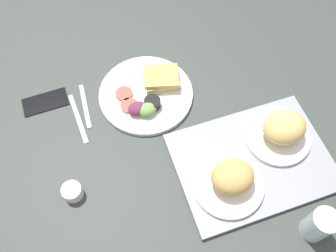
{
  "coord_description": "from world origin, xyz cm",
  "views": [
    {
      "loc": [
        17.76,
        53.96,
        99.43
      ],
      "look_at": [
        2.0,
        3.0,
        4.0
      ],
      "focal_mm": 38.71,
      "sensor_mm": 36.0,
      "label": 1
    }
  ],
  "objects_px": {
    "fork": "(85,105)",
    "knife": "(78,118)",
    "plate_with_salad": "(148,93)",
    "bread_plate_near": "(282,130)",
    "cell_phone": "(45,102)",
    "drinking_glass": "(319,225)",
    "bread_plate_far": "(231,180)",
    "serving_tray": "(252,161)",
    "espresso_cup": "(73,192)"
  },
  "relations": [
    {
      "from": "plate_with_salad",
      "to": "cell_phone",
      "type": "relative_size",
      "value": 2.13
    },
    {
      "from": "bread_plate_near",
      "to": "bread_plate_far",
      "type": "bearing_deg",
      "value": 25.92
    },
    {
      "from": "bread_plate_near",
      "to": "bread_plate_far",
      "type": "height_order",
      "value": "bread_plate_near"
    },
    {
      "from": "plate_with_salad",
      "to": "cell_phone",
      "type": "bearing_deg",
      "value": -13.05
    },
    {
      "from": "bread_plate_near",
      "to": "bread_plate_far",
      "type": "relative_size",
      "value": 0.99
    },
    {
      "from": "serving_tray",
      "to": "bread_plate_near",
      "type": "distance_m",
      "value": 0.13
    },
    {
      "from": "espresso_cup",
      "to": "bread_plate_near",
      "type": "bearing_deg",
      "value": 179.09
    },
    {
      "from": "espresso_cup",
      "to": "fork",
      "type": "xyz_separation_m",
      "value": [
        -0.09,
        -0.28,
        -0.02
      ]
    },
    {
      "from": "bread_plate_far",
      "to": "knife",
      "type": "relative_size",
      "value": 1.07
    },
    {
      "from": "bread_plate_near",
      "to": "drinking_glass",
      "type": "relative_size",
      "value": 1.82
    },
    {
      "from": "serving_tray",
      "to": "bread_plate_far",
      "type": "xyz_separation_m",
      "value": [
        0.1,
        0.05,
        0.05
      ]
    },
    {
      "from": "plate_with_salad",
      "to": "knife",
      "type": "height_order",
      "value": "plate_with_salad"
    },
    {
      "from": "fork",
      "to": "bread_plate_near",
      "type": "bearing_deg",
      "value": 63.07
    },
    {
      "from": "bread_plate_far",
      "to": "cell_phone",
      "type": "distance_m",
      "value": 0.64
    },
    {
      "from": "espresso_cup",
      "to": "fork",
      "type": "height_order",
      "value": "espresso_cup"
    },
    {
      "from": "bread_plate_near",
      "to": "cell_phone",
      "type": "bearing_deg",
      "value": -27.52
    },
    {
      "from": "cell_phone",
      "to": "drinking_glass",
      "type": "bearing_deg",
      "value": 132.23
    },
    {
      "from": "drinking_glass",
      "to": "espresso_cup",
      "type": "xyz_separation_m",
      "value": [
        0.6,
        -0.29,
        -0.04
      ]
    },
    {
      "from": "serving_tray",
      "to": "plate_with_salad",
      "type": "relative_size",
      "value": 1.47
    },
    {
      "from": "fork",
      "to": "plate_with_salad",
      "type": "bearing_deg",
      "value": 84.87
    },
    {
      "from": "plate_with_salad",
      "to": "fork",
      "type": "bearing_deg",
      "value": -6.64
    },
    {
      "from": "drinking_glass",
      "to": "serving_tray",
      "type": "bearing_deg",
      "value": -72.07
    },
    {
      "from": "fork",
      "to": "knife",
      "type": "bearing_deg",
      "value": -35.36
    },
    {
      "from": "plate_with_salad",
      "to": "espresso_cup",
      "type": "distance_m",
      "value": 0.39
    },
    {
      "from": "knife",
      "to": "cell_phone",
      "type": "xyz_separation_m",
      "value": [
        0.09,
        -0.09,
        0.0
      ]
    },
    {
      "from": "knife",
      "to": "serving_tray",
      "type": "bearing_deg",
      "value": 51.6
    },
    {
      "from": "espresso_cup",
      "to": "fork",
      "type": "bearing_deg",
      "value": -106.85
    },
    {
      "from": "serving_tray",
      "to": "cell_phone",
      "type": "relative_size",
      "value": 3.13
    },
    {
      "from": "bread_plate_far",
      "to": "plate_with_salad",
      "type": "bearing_deg",
      "value": -69.77
    },
    {
      "from": "bread_plate_far",
      "to": "drinking_glass",
      "type": "bearing_deg",
      "value": 132.99
    },
    {
      "from": "bread_plate_near",
      "to": "bread_plate_far",
      "type": "xyz_separation_m",
      "value": [
        0.2,
        0.1,
        -0.0
      ]
    },
    {
      "from": "bread_plate_far",
      "to": "bread_plate_near",
      "type": "bearing_deg",
      "value": -154.08
    },
    {
      "from": "cell_phone",
      "to": "fork",
      "type": "bearing_deg",
      "value": 153.74
    },
    {
      "from": "serving_tray",
      "to": "cell_phone",
      "type": "bearing_deg",
      "value": -35.28
    },
    {
      "from": "serving_tray",
      "to": "cell_phone",
      "type": "height_order",
      "value": "serving_tray"
    },
    {
      "from": "espresso_cup",
      "to": "cell_phone",
      "type": "xyz_separation_m",
      "value": [
        0.04,
        -0.34,
        -0.02
      ]
    },
    {
      "from": "fork",
      "to": "knife",
      "type": "xyz_separation_m",
      "value": [
        0.03,
        0.04,
        0.0
      ]
    },
    {
      "from": "plate_with_salad",
      "to": "espresso_cup",
      "type": "height_order",
      "value": "plate_with_salad"
    },
    {
      "from": "bread_plate_far",
      "to": "espresso_cup",
      "type": "height_order",
      "value": "bread_plate_far"
    },
    {
      "from": "bread_plate_far",
      "to": "drinking_glass",
      "type": "relative_size",
      "value": 1.84
    },
    {
      "from": "plate_with_salad",
      "to": "fork",
      "type": "relative_size",
      "value": 1.81
    },
    {
      "from": "bread_plate_near",
      "to": "cell_phone",
      "type": "height_order",
      "value": "bread_plate_near"
    },
    {
      "from": "bread_plate_near",
      "to": "plate_with_salad",
      "type": "bearing_deg",
      "value": -38.74
    },
    {
      "from": "drinking_glass",
      "to": "plate_with_salad",
      "type": "bearing_deg",
      "value": -60.95
    },
    {
      "from": "bread_plate_far",
      "to": "cell_phone",
      "type": "bearing_deg",
      "value": -43.78
    },
    {
      "from": "drinking_glass",
      "to": "espresso_cup",
      "type": "distance_m",
      "value": 0.67
    },
    {
      "from": "bread_plate_near",
      "to": "knife",
      "type": "bearing_deg",
      "value": -23.93
    },
    {
      "from": "serving_tray",
      "to": "knife",
      "type": "distance_m",
      "value": 0.56
    },
    {
      "from": "serving_tray",
      "to": "bread_plate_far",
      "type": "distance_m",
      "value": 0.12
    },
    {
      "from": "bread_plate_far",
      "to": "knife",
      "type": "bearing_deg",
      "value": -43.43
    }
  ]
}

